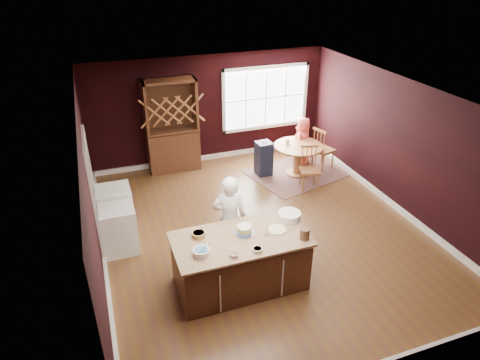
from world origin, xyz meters
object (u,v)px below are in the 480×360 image
at_px(toddler, 264,142).
at_px(washer, 119,229).
at_px(chair_east, 324,148).
at_px(high_chair, 264,158).
at_px(seated_woman, 303,141).
at_px(chair_north, 297,141).
at_px(dryer, 116,210).
at_px(kitchen_island, 240,263).
at_px(baker, 229,219).
at_px(dining_table, 298,154).
at_px(layer_cake, 244,230).
at_px(hutch, 172,126).
at_px(chair_south, 310,168).

height_order(toddler, washer, toddler).
bearing_deg(chair_east, high_chair, 65.90).
distance_m(chair_east, seated_woman, 0.55).
distance_m(chair_north, dryer, 5.13).
relative_size(kitchen_island, washer, 2.39).
bearing_deg(baker, washer, -9.65).
height_order(dining_table, seated_woman, seated_woman).
bearing_deg(toddler, layer_cake, -117.04).
xyz_separation_m(layer_cake, seated_woman, (2.90, 3.64, -0.37)).
bearing_deg(kitchen_island, chair_north, 53.41).
xyz_separation_m(layer_cake, hutch, (-0.22, 4.45, 0.15)).
relative_size(seated_woman, washer, 1.41).
bearing_deg(baker, kitchen_island, 100.91).
height_order(chair_south, high_chair, chair_south).
relative_size(baker, chair_south, 1.58).
relative_size(dining_table, dryer, 1.28).
xyz_separation_m(dining_table, baker, (-2.59, -2.54, 0.27)).
relative_size(toddler, hutch, 0.11).
distance_m(baker, chair_east, 4.23).
xyz_separation_m(dining_table, hutch, (-2.77, 1.28, 0.60)).
height_order(chair_east, dryer, chair_east).
relative_size(dining_table, chair_south, 1.16).
xyz_separation_m(dining_table, high_chair, (-0.79, 0.25, -0.10)).
xyz_separation_m(baker, chair_east, (3.32, 2.61, -0.26)).
bearing_deg(toddler, high_chair, -110.89).
xyz_separation_m(baker, toddler, (1.84, 2.89, 0.00)).
relative_size(layer_cake, chair_east, 0.31).
relative_size(hutch, dryer, 2.45).
bearing_deg(kitchen_island, baker, 84.60).
bearing_deg(layer_cake, chair_south, 44.32).
bearing_deg(high_chair, hutch, 148.13).
bearing_deg(layer_cake, baker, 93.12).
height_order(baker, seated_woman, baker).
distance_m(kitchen_island, seated_woman, 4.80).
xyz_separation_m(baker, chair_south, (2.50, 1.76, -0.30)).
height_order(kitchen_island, chair_north, chair_north).
bearing_deg(high_chair, kitchen_island, -122.26).
height_order(high_chair, washer, washer).
bearing_deg(layer_cake, seated_woman, 51.42).
height_order(layer_cake, washer, layer_cake).
relative_size(toddler, washer, 0.30).
height_order(dining_table, washer, washer).
bearing_deg(washer, seated_woman, 24.17).
bearing_deg(layer_cake, dryer, 130.33).
bearing_deg(washer, toddler, 29.01).
bearing_deg(dryer, kitchen_island, -52.53).
bearing_deg(washer, dining_table, 20.79).
xyz_separation_m(kitchen_island, dryer, (-1.72, 2.25, 0.02)).
relative_size(high_chair, washer, 1.00).
distance_m(toddler, hutch, 2.24).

